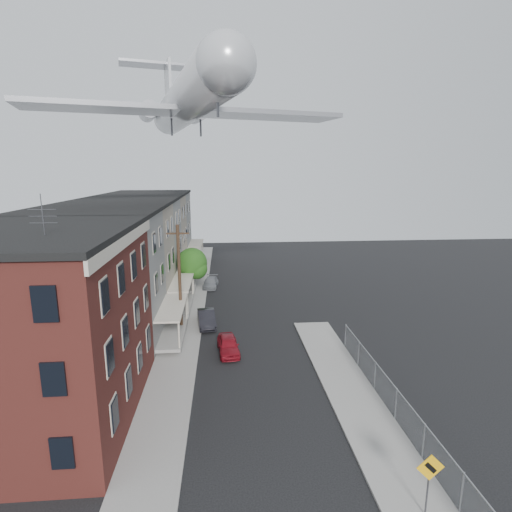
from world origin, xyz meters
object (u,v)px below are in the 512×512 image
Objects in this scene: car_far at (211,283)px; airplane at (186,102)px; street_tree at (193,264)px; car_near at (228,345)px; warning_sign at (429,476)px; car_mid at (207,318)px; utility_pole at (180,278)px.

airplane reaches higher than car_far.
street_tree is 1.42× the size of car_near.
car_near is at bearing -78.95° from car_far.
warning_sign is at bearing -68.92° from car_far.
airplane reaches higher than car_mid.
car_far is at bearing 90.45° from car_near.
street_tree is at bearing 110.58° from warning_sign.
airplane reaches higher than warning_sign.
utility_pole is 2.24× the size of car_mid.
car_near is 0.96× the size of car_far.
utility_pole reaches higher than car_mid.
car_mid is 18.65m from airplane.
car_near is at bearing -78.01° from car_mid.
utility_pole is at bearing -91.89° from street_tree.
utility_pole is 15.08m from airplane.
car_far is at bearing 80.07° from airplane.
car_near is (3.80, -4.12, -4.05)m from utility_pole.
car_far is 0.13× the size of airplane.
car_far is (2.00, 12.97, -4.12)m from utility_pole.
warning_sign is at bearing -72.04° from car_mid.
utility_pole is at bearing 127.15° from car_near.
street_tree is 9.22m from car_mid.
street_tree is at bearing 98.32° from car_near.
warning_sign is 22.34m from car_mid.
airplane is at bearing -86.83° from street_tree.
warning_sign is 0.54× the size of street_tree.
car_mid is 1.06× the size of car_far.
airplane is (0.60, 4.98, 14.22)m from utility_pole.
airplane is (-1.40, -7.99, 18.34)m from car_far.
car_near is (3.47, -14.04, -2.83)m from street_tree.
car_near is 0.12× the size of airplane.
airplane reaches higher than car_near.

